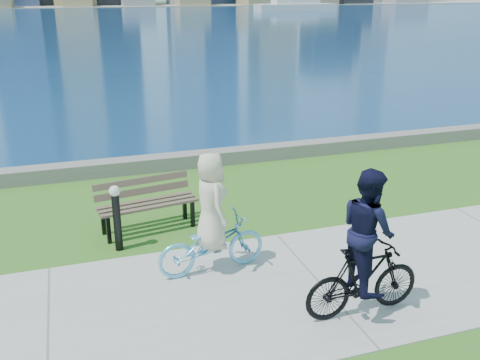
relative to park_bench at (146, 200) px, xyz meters
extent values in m
plane|color=#2A5C18|center=(2.22, -2.83, -0.58)|extent=(320.00, 320.00, 0.00)
cube|color=#9D9E99|center=(2.22, -2.83, -0.57)|extent=(80.00, 3.50, 0.02)
cube|color=slate|center=(2.22, 3.37, -0.41)|extent=(90.00, 0.50, 0.35)
cube|color=navy|center=(2.22, 69.17, -0.58)|extent=(320.00, 131.00, 0.01)
cube|color=gray|center=(2.22, 127.17, -0.52)|extent=(320.00, 30.00, 0.12)
cube|color=silver|center=(40.12, 84.47, 0.05)|extent=(14.71, 4.20, 1.26)
cube|color=silver|center=(40.12, 84.47, 1.05)|extent=(8.41, 3.15, 0.74)
cube|color=black|center=(-0.75, -0.43, -0.32)|extent=(0.08, 0.08, 0.52)
cube|color=black|center=(0.84, -0.18, -0.32)|extent=(0.08, 0.08, 0.52)
cube|color=black|center=(-0.81, -0.02, -0.32)|extent=(0.08, 0.08, 0.52)
cube|color=black|center=(0.78, 0.23, -0.32)|extent=(0.08, 0.08, 0.52)
cube|color=brown|center=(0.05, -0.30, -0.04)|extent=(1.84, 0.39, 0.05)
cube|color=brown|center=(0.02, -0.12, -0.04)|extent=(1.84, 0.39, 0.05)
cube|color=brown|center=(-0.01, 0.06, -0.04)|extent=(1.84, 0.39, 0.05)
cube|color=brown|center=(-0.03, 0.20, 0.11)|extent=(1.83, 0.35, 0.13)
cube|color=brown|center=(-0.04, 0.23, 0.30)|extent=(1.83, 0.35, 0.13)
cylinder|color=black|center=(-0.61, -0.73, -0.05)|extent=(0.13, 0.13, 1.06)
sphere|color=silver|center=(-0.61, -0.73, 0.52)|extent=(0.19, 0.19, 0.19)
imported|color=#61BCEC|center=(0.74, -1.96, -0.10)|extent=(0.79, 1.83, 0.93)
imported|color=silver|center=(0.74, -1.96, 0.64)|extent=(0.57, 0.81, 1.55)
imported|color=black|center=(2.41, -3.77, -0.04)|extent=(0.53, 1.74, 1.04)
imported|color=black|center=(2.41, -3.77, 0.72)|extent=(0.65, 0.83, 1.71)
camera|label=1|loc=(-1.21, -9.36, 3.77)|focal=40.00mm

